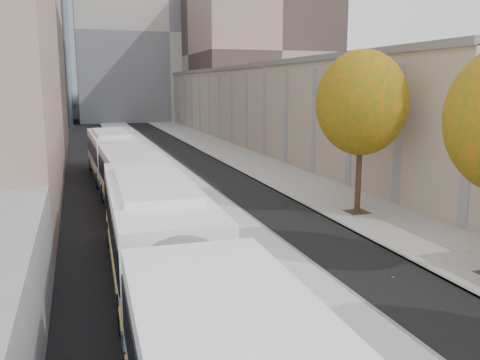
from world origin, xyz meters
name	(u,v)px	position (x,y,z in m)	size (l,w,h in m)	color
bus_platform	(165,176)	(-3.88, 35.00, 0.07)	(4.25, 150.00, 0.15)	silver
sidewalk	(272,171)	(4.12, 35.00, 0.04)	(4.75, 150.00, 0.08)	gray
building_tan	(273,103)	(15.50, 64.00, 4.00)	(18.00, 92.00, 8.00)	#AB9A8A
building_far_block	(161,37)	(6.00, 96.00, 15.00)	(30.00, 18.00, 30.00)	#AFA7A0
tree_d	(362,103)	(3.60, 22.00, 5.47)	(4.40, 4.40, 7.60)	black
bus_near	(175,273)	(-7.38, 12.22, 1.72)	(3.22, 18.95, 3.15)	white
bus_far	(119,163)	(-7.19, 31.78, 1.66)	(3.24, 18.31, 3.04)	white
distant_car	(105,152)	(-7.26, 45.81, 0.59)	(1.40, 3.49, 1.19)	silver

